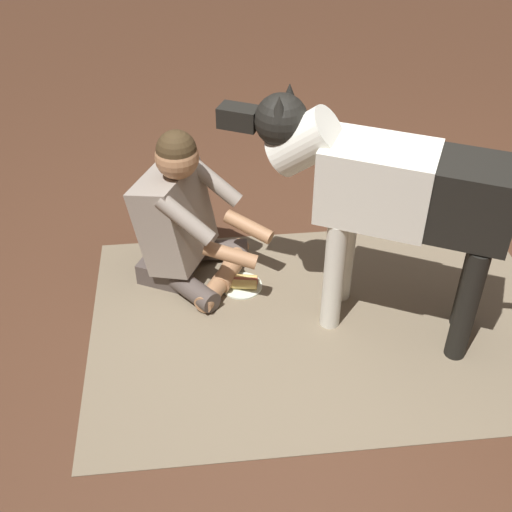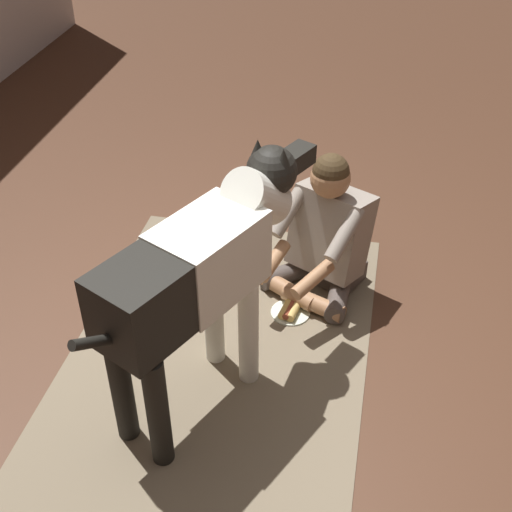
# 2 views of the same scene
# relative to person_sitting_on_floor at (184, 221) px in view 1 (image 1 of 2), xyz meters

# --- Properties ---
(ground_plane) EXTENTS (16.00, 16.00, 0.00)m
(ground_plane) POSITION_rel_person_sitting_on_floor_xyz_m (-0.65, 0.39, -0.34)
(ground_plane) COLOR #4C2E1F
(area_rug) EXTENTS (2.26, 1.49, 0.01)m
(area_rug) POSITION_rel_person_sitting_on_floor_xyz_m (-0.65, 0.44, -0.34)
(area_rug) COLOR #756751
(area_rug) RESTS_ON ground
(person_sitting_on_floor) EXTENTS (0.73, 0.63, 0.84)m
(person_sitting_on_floor) POSITION_rel_person_sitting_on_floor_xyz_m (0.00, 0.00, 0.00)
(person_sitting_on_floor) COLOR #504640
(person_sitting_on_floor) RESTS_ON ground
(large_dog) EXTENTS (1.33, 0.74, 1.12)m
(large_dog) POSITION_rel_person_sitting_on_floor_xyz_m (-0.88, 0.43, 0.38)
(large_dog) COLOR white
(large_dog) RESTS_ON ground
(hot_dog_on_plate) EXTENTS (0.21, 0.21, 0.06)m
(hot_dog_on_plate) POSITION_rel_person_sitting_on_floor_xyz_m (-0.28, 0.14, -0.32)
(hot_dog_on_plate) COLOR silver
(hot_dog_on_plate) RESTS_ON ground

